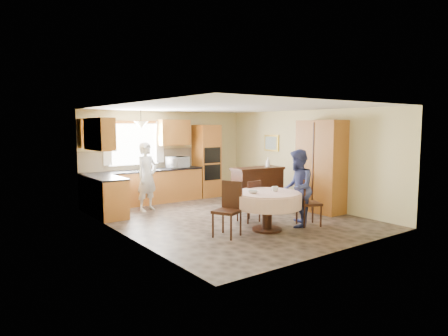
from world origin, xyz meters
TOP-DOWN VIEW (x-y plane):
  - floor at (0.00, 0.00)m, footprint 5.00×6.00m
  - ceiling at (0.00, 0.00)m, footprint 5.00×6.00m
  - wall_back at (0.00, 3.00)m, footprint 5.00×0.02m
  - wall_front at (0.00, -3.00)m, footprint 5.00×0.02m
  - wall_left at (-2.50, 0.00)m, footprint 0.02×6.00m
  - wall_right at (2.50, 0.00)m, footprint 0.02×6.00m
  - window at (-1.00, 2.98)m, footprint 1.40×0.03m
  - curtain_left at (-1.75, 2.93)m, footprint 0.22×0.02m
  - curtain_right at (-0.25, 2.93)m, footprint 0.22×0.02m
  - base_cab_back at (-0.85, 2.70)m, footprint 3.30×0.60m
  - counter_back at (-0.85, 2.70)m, footprint 3.30×0.64m
  - base_cab_left at (-2.20, 1.80)m, footprint 0.60×1.20m
  - counter_left at (-2.20, 1.80)m, footprint 0.64×1.20m
  - backsplash at (-0.85, 2.99)m, footprint 3.30×0.02m
  - wall_cab_left at (-2.05, 2.83)m, footprint 0.85×0.33m
  - wall_cab_right at (0.15, 2.83)m, footprint 0.90×0.33m
  - wall_cab_side at (-2.33, 1.80)m, footprint 0.33×1.20m
  - oven_tower at (1.15, 2.69)m, footprint 0.66×0.62m
  - oven_upper at (1.15, 2.38)m, footprint 0.56×0.01m
  - oven_lower at (1.15, 2.38)m, footprint 0.56×0.01m
  - pendant at (-1.00, 2.50)m, footprint 0.36×0.36m
  - sideboard at (1.31, 0.57)m, footprint 1.40×0.67m
  - space_heater at (1.67, 0.98)m, footprint 0.43×0.32m
  - cupboard at (2.22, -0.72)m, footprint 0.58×1.17m
  - dining_table at (-0.05, -1.29)m, footprint 1.37×1.37m
  - chair_left at (-0.89, -1.14)m, footprint 0.60×0.60m
  - chair_back at (0.14, -0.57)m, footprint 0.41×0.41m
  - chair_right at (0.86, -1.47)m, footprint 0.57×0.57m
  - framed_picture at (2.47, 1.31)m, footprint 0.06×0.56m
  - microwave at (0.15, 2.65)m, footprint 0.60×0.44m
  - person_sink at (-1.17, 1.85)m, footprint 0.72×0.59m
  - person_dining at (0.69, -1.41)m, footprint 0.99×0.98m
  - bowl_sideboard at (0.86, 0.57)m, footprint 0.27×0.27m
  - bottle_sideboard at (1.66, 0.57)m, footprint 0.14×0.14m
  - cup_table at (0.13, -1.32)m, footprint 0.14×0.14m
  - bowl_table at (-0.38, -1.24)m, footprint 0.23×0.23m

SIDE VIEW (x-z plane):
  - floor at x=0.00m, z-range -0.01..0.01m
  - space_heater at x=1.67m, z-range 0.00..0.56m
  - base_cab_back at x=-0.85m, z-range 0.00..0.88m
  - base_cab_left at x=-2.20m, z-range 0.00..0.88m
  - sideboard at x=1.31m, z-range 0.00..0.97m
  - chair_back at x=0.14m, z-range 0.05..0.97m
  - chair_right at x=0.86m, z-range 0.05..1.06m
  - chair_left at x=-0.89m, z-range 0.05..1.10m
  - dining_table at x=-0.05m, z-range 0.22..1.00m
  - oven_lower at x=1.15m, z-range 0.53..0.97m
  - person_dining at x=0.69m, z-range 0.00..1.61m
  - bowl_table at x=-0.38m, z-range 0.78..0.84m
  - cup_table at x=0.13m, z-range 0.78..0.88m
  - person_sink at x=-1.17m, z-range 0.00..1.69m
  - counter_back at x=-0.85m, z-range 0.88..0.92m
  - counter_left at x=-2.20m, z-range 0.88..0.92m
  - bowl_sideboard at x=0.86m, z-range 0.97..1.03m
  - oven_tower at x=1.15m, z-range 0.00..2.12m
  - microwave at x=0.15m, z-range 0.92..1.23m
  - cupboard at x=2.22m, z-range 0.00..2.23m
  - bottle_sideboard at x=1.66m, z-range 0.97..1.28m
  - backsplash at x=-0.85m, z-range 0.90..1.46m
  - wall_back at x=0.00m, z-range 0.00..2.50m
  - wall_front at x=0.00m, z-range 0.00..2.50m
  - wall_left at x=-2.50m, z-range 0.00..2.50m
  - wall_right at x=2.50m, z-range 0.00..2.50m
  - oven_upper at x=1.15m, z-range 1.02..1.48m
  - window at x=-1.00m, z-range 1.05..2.15m
  - framed_picture at x=2.47m, z-range 1.37..1.84m
  - curtain_left at x=-1.75m, z-range 1.08..2.22m
  - curtain_right at x=-0.25m, z-range 1.08..2.22m
  - wall_cab_left at x=-2.05m, z-range 1.55..2.27m
  - wall_cab_right at x=0.15m, z-range 1.55..2.27m
  - wall_cab_side at x=-2.33m, z-range 1.55..2.27m
  - pendant at x=-1.00m, z-range 2.03..2.21m
  - ceiling at x=0.00m, z-range 2.50..2.50m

